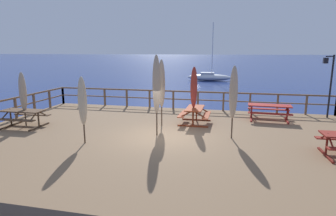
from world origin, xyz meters
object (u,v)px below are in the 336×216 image
picnic_table_mid_left (269,109)px  patio_umbrella_tall_back_right (157,85)px  patio_umbrella_tall_mid_right (23,92)px  lamp_post_hooked (329,77)px  patio_umbrella_tall_front (82,101)px  patio_umbrella_short_mid (233,93)px  picnic_table_back_left (24,115)px  picnic_table_front_right (195,112)px  patio_umbrella_tall_mid_left (162,84)px  sailboat_distant (209,77)px  patio_umbrella_tall_back_left (194,88)px

picnic_table_mid_left → patio_umbrella_tall_back_right: (-4.78, -3.75, 1.51)m
patio_umbrella_tall_mid_right → lamp_post_hooked: size_ratio=0.77×
patio_umbrella_tall_front → patio_umbrella_short_mid: 5.66m
picnic_table_back_left → patio_umbrella_tall_mid_right: 1.02m
patio_umbrella_tall_mid_right → patio_umbrella_tall_back_right: patio_umbrella_tall_back_right is taller
picnic_table_front_right → patio_umbrella_tall_mid_left: bearing=-155.9°
picnic_table_back_left → picnic_table_mid_left: bearing=18.8°
picnic_table_front_right → sailboat_distant: (-1.32, 26.12, -0.68)m
patio_umbrella_tall_back_left → patio_umbrella_tall_mid_left: bearing=-153.9°
patio_umbrella_tall_front → lamp_post_hooked: lamp_post_hooked is taller
picnic_table_mid_left → picnic_table_front_right: (-3.52, -1.49, -0.01)m
picnic_table_front_right → patio_umbrella_tall_back_left: size_ratio=0.61×
patio_umbrella_tall_back_left → lamp_post_hooked: 6.95m
patio_umbrella_tall_back_right → sailboat_distant: 28.48m
patio_umbrella_tall_back_left → picnic_table_front_right: bearing=-21.5°
picnic_table_back_left → patio_umbrella_tall_mid_right: (-0.01, 0.07, 1.02)m
picnic_table_back_left → sailboat_distant: sailboat_distant is taller
picnic_table_mid_left → lamp_post_hooked: size_ratio=0.66×
lamp_post_hooked → picnic_table_back_left: bearing=-160.8°
picnic_table_front_right → patio_umbrella_tall_front: 5.37m
picnic_table_back_left → lamp_post_hooked: bearing=19.2°
picnic_table_front_right → sailboat_distant: size_ratio=0.21×
picnic_table_mid_left → sailboat_distant: bearing=101.1°
patio_umbrella_tall_mid_left → patio_umbrella_tall_back_right: size_ratio=0.93×
picnic_table_mid_left → sailboat_distant: sailboat_distant is taller
patio_umbrella_tall_mid_left → patio_umbrella_short_mid: patio_umbrella_tall_mid_left is taller
lamp_post_hooked → sailboat_distant: bearing=108.1°
patio_umbrella_tall_back_left → sailboat_distant: (-1.25, 26.10, -1.84)m
picnic_table_front_right → picnic_table_back_left: bearing=-163.2°
picnic_table_front_right → patio_umbrella_tall_back_left: bearing=158.5°
patio_umbrella_tall_mid_left → patio_umbrella_tall_back_left: size_ratio=1.13×
patio_umbrella_short_mid → lamp_post_hooked: bearing=44.4°
patio_umbrella_tall_front → patio_umbrella_short_mid: (5.36, 1.81, 0.23)m
picnic_table_back_left → lamp_post_hooked: size_ratio=0.57×
picnic_table_back_left → patio_umbrella_tall_back_left: size_ratio=0.68×
patio_umbrella_tall_back_right → patio_umbrella_tall_front: patio_umbrella_tall_back_right is taller
picnic_table_back_left → patio_umbrella_tall_back_right: (6.21, -0.01, 1.51)m
patio_umbrella_tall_mid_right → lamp_post_hooked: bearing=18.9°
patio_umbrella_tall_back_right → picnic_table_front_right: bearing=61.0°
picnic_table_mid_left → picnic_table_back_left: size_ratio=1.17×
picnic_table_back_left → patio_umbrella_tall_front: 4.26m
picnic_table_back_left → sailboat_distant: size_ratio=0.23×
patio_umbrella_tall_mid_left → patio_umbrella_short_mid: (3.17, -1.35, -0.11)m
sailboat_distant → patio_umbrella_short_mid: bearing=-83.8°
picnic_table_back_left → patio_umbrella_tall_mid_right: size_ratio=0.73×
patio_umbrella_tall_mid_right → picnic_table_back_left: bearing=-85.4°
picnic_table_front_right → patio_umbrella_tall_back_right: size_ratio=0.50×
patio_umbrella_tall_back_left → patio_umbrella_short_mid: 2.70m
patio_umbrella_tall_mid_left → patio_umbrella_tall_back_right: patio_umbrella_tall_back_right is taller
patio_umbrella_tall_mid_left → sailboat_distant: sailboat_distant is taller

